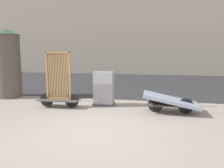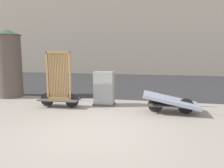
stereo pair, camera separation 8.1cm
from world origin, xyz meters
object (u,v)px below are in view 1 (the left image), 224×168
at_px(bike_cart_with_mattress, 171,101).
at_px(bike_cart_with_bedframe, 59,87).
at_px(advertising_column, 8,63).
at_px(utility_cabinet, 104,90).

bearing_deg(bike_cart_with_mattress, bike_cart_with_bedframe, 178.92).
bearing_deg(bike_cart_with_bedframe, advertising_column, 154.78).
xyz_separation_m(bike_cart_with_bedframe, bike_cart_with_mattress, (3.94, -0.00, -0.34)).
distance_m(bike_cart_with_bedframe, bike_cart_with_mattress, 3.96).
bearing_deg(bike_cart_with_bedframe, utility_cabinet, 19.77).
height_order(bike_cart_with_bedframe, utility_cabinet, bike_cart_with_bedframe).
bearing_deg(bike_cart_with_mattress, utility_cabinet, 164.98).
xyz_separation_m(bike_cart_with_bedframe, utility_cabinet, (1.54, 0.60, -0.14)).
bearing_deg(utility_cabinet, bike_cart_with_bedframe, -158.78).
distance_m(bike_cart_with_mattress, utility_cabinet, 2.49).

